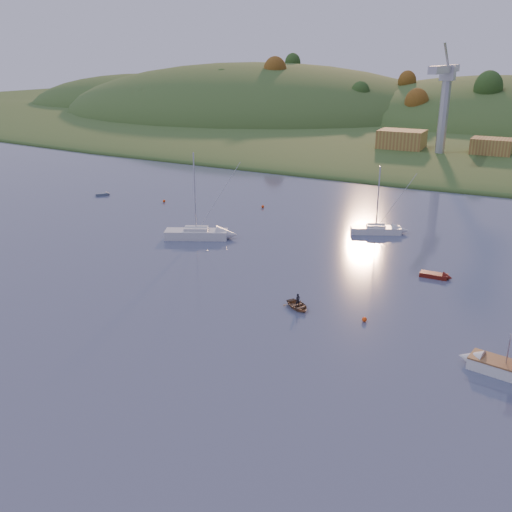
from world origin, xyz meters
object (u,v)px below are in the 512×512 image
at_px(fishing_boat, 500,363).
at_px(grey_dinghy, 105,194).
at_px(sailboat_far, 376,229).
at_px(red_tender, 440,276).
at_px(sailboat_near, 196,233).
at_px(canoe, 298,306).

bearing_deg(fishing_boat, grey_dinghy, -14.76).
bearing_deg(sailboat_far, red_tender, -73.86).
bearing_deg(red_tender, fishing_boat, -67.64).
height_order(sailboat_near, sailboat_far, sailboat_near).
height_order(canoe, red_tender, red_tender).
bearing_deg(fishing_boat, canoe, -1.07).
bearing_deg(sailboat_near, sailboat_far, 7.20).
xyz_separation_m(red_tender, grey_dinghy, (-63.94, 13.99, -0.06)).
xyz_separation_m(fishing_boat, sailboat_far, (-20.39, 33.53, -0.27)).
height_order(sailboat_near, canoe, sailboat_near).
bearing_deg(grey_dinghy, red_tender, -54.47).
bearing_deg(grey_dinghy, fishing_boat, -66.94).
distance_m(sailboat_far, red_tender, 18.44).
bearing_deg(sailboat_near, fishing_boat, -50.05).
bearing_deg(sailboat_far, sailboat_near, -171.22).
height_order(canoe, grey_dinghy, grey_dinghy).
bearing_deg(fishing_boat, sailboat_near, -14.21).
xyz_separation_m(fishing_boat, sailboat_near, (-42.52, 19.17, -0.16)).
bearing_deg(sailboat_far, fishing_boat, -82.90).
relative_size(sailboat_far, grey_dinghy, 3.77).
bearing_deg(grey_dinghy, canoe, -71.52).
bearing_deg(red_tender, canoe, -127.52).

